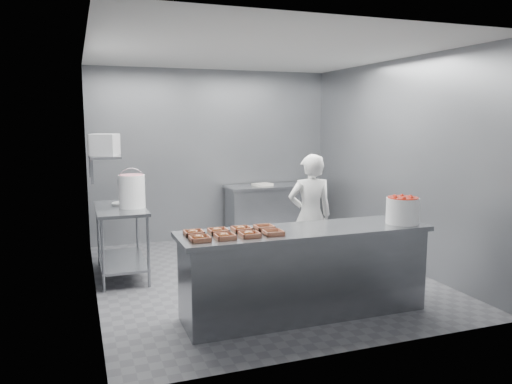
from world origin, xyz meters
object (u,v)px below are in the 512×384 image
Objects in this scene: service_counter at (305,272)px; tray_3 at (273,232)px; worker at (310,216)px; strawberry_tub at (403,209)px; glaze_bucket at (132,191)px; prep_table at (121,231)px; tray_1 at (225,236)px; tray_4 at (194,233)px; tray_6 at (241,229)px; tray_7 at (264,227)px; tray_5 at (218,231)px; tray_2 at (249,234)px; tray_0 at (200,238)px; appliance at (104,145)px; back_counter at (270,211)px.

tray_3 is at bearing -163.19° from service_counter.
worker reaches higher than strawberry_tub.
glaze_bucket is at bearing 142.90° from strawberry_tub.
tray_1 is (0.77, -2.07, 0.33)m from prep_table.
prep_table is 6.40× the size of tray_4.
tray_6 reaches higher than tray_7.
tray_1 and tray_5 have the same top height.
prep_table is 2.33m from tray_2.
tray_6 is 1.74m from strawberry_tub.
tray_0 is at bearing -180.00° from tray_3.
glaze_bucket is (-1.51, 1.85, 0.66)m from service_counter.
service_counter is 0.63m from tray_3.
tray_0 reaches higher than prep_table.
appliance is (-0.17, -0.15, 1.10)m from prep_table.
tray_1 is at bearing -45.13° from tray_4.
glaze_bucket is at bearing 102.64° from tray_4.
tray_5 is at bearing 153.47° from tray_3.
service_counter is 13.88× the size of tray_0.
tray_5 is at bearing -119.66° from back_counter.
tray_5 is 1.82m from worker.
tray_6 is at bearing 169.36° from service_counter.
strawberry_tub is at bearing -6.64° from tray_5.
service_counter is at bearing -6.14° from tray_4.
appliance is at bearing 126.53° from tray_3.
strawberry_tub is (1.72, 0.01, 0.13)m from tray_2.
tray_3 is 2.51m from appliance.
tray_0 reaches higher than service_counter.
tray_1 is 0.12× the size of worker.
tray_7 is (-0.40, 0.12, 0.47)m from service_counter.
appliance reaches higher than tray_2.
tray_2 is 1.00× the size of tray_6.
glaze_bucket is (-1.11, 1.73, 0.20)m from tray_7.
prep_table is 0.55m from glaze_bucket.
strawberry_tub reaches higher than tray_3.
tray_1 is at bearing -90.00° from tray_5.
tray_4 is at bearing 180.00° from tray_6.
back_counter is 8.01× the size of tray_5.
tray_5 is (-0.88, 0.12, 0.47)m from service_counter.
strawberry_tub is (1.72, -0.23, 0.13)m from tray_6.
glaze_bucket is (-0.39, 1.97, 0.19)m from tray_0.
service_counter is 2.17× the size of prep_table.
tray_1 is 1.00× the size of tray_2.
tray_1 is 0.34m from tray_6.
tray_3 is at bearing -26.53° from tray_5.
worker reaches higher than tray_2.
tray_5 is at bearing -67.23° from prep_table.
tray_3 is at bearing -179.50° from strawberry_tub.
prep_table is 3.45m from strawberry_tub.
tray_3 is at bearing -44.77° from tray_6.
tray_0 is 0.12× the size of worker.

